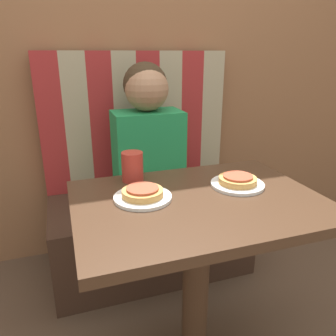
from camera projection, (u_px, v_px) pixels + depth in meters
The scene contains 10 objects.
wall_back at pixel (130, 32), 1.82m from camera, with size 7.00×0.05×2.60m.
booth_seat at pixel (150, 232), 1.89m from camera, with size 1.07×0.55×0.43m.
booth_backrest at pixel (137, 121), 1.91m from camera, with size 1.07×0.06×0.77m.
dining_table at pixel (198, 228), 1.16m from camera, with size 0.85×0.62×0.72m.
person at pixel (147, 132), 1.70m from camera, with size 0.35×0.25×0.72m.
plate_left at pixel (143, 197), 1.12m from camera, with size 0.20×0.20×0.01m.
plate_right at pixel (237, 184), 1.23m from camera, with size 0.20×0.20×0.01m.
pizza_left at pixel (143, 192), 1.11m from camera, with size 0.14×0.14×0.03m.
pizza_right at pixel (238, 179), 1.22m from camera, with size 0.14×0.14×0.03m.
drinking_cup at pixel (132, 167), 1.27m from camera, with size 0.08×0.08×0.11m.
Camera 1 is at (-0.43, -0.94, 1.19)m, focal length 35.00 mm.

